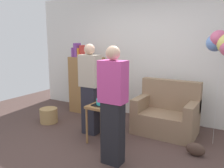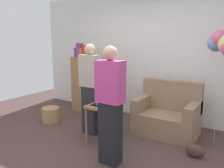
# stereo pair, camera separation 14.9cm
# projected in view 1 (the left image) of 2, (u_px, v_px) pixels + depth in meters

# --- Properties ---
(ground_plane) EXTENTS (8.00, 8.00, 0.00)m
(ground_plane) POSITION_uv_depth(u_px,v_px,m) (96.00, 154.00, 3.53)
(ground_plane) COLOR #4C3833
(wall_back) EXTENTS (6.00, 0.10, 2.70)m
(wall_back) POSITION_uv_depth(u_px,v_px,m) (150.00, 56.00, 5.00)
(wall_back) COLOR silver
(wall_back) RESTS_ON ground_plane
(couch) EXTENTS (1.10, 0.70, 0.96)m
(couch) POSITION_uv_depth(u_px,v_px,m) (166.00, 115.00, 4.27)
(couch) COLOR #8C7054
(couch) RESTS_ON ground_plane
(bookshelf) EXTENTS (0.80, 0.36, 1.61)m
(bookshelf) POSITION_uv_depth(u_px,v_px,m) (87.00, 84.00, 5.41)
(bookshelf) COLOR olive
(bookshelf) RESTS_ON ground_plane
(side_table) EXTENTS (0.48, 0.48, 0.64)m
(side_table) POSITION_uv_depth(u_px,v_px,m) (104.00, 111.00, 3.86)
(side_table) COLOR olive
(side_table) RESTS_ON ground_plane
(birthday_cake) EXTENTS (0.32, 0.32, 0.17)m
(birthday_cake) POSITION_uv_depth(u_px,v_px,m) (104.00, 102.00, 3.83)
(birthday_cake) COLOR black
(birthday_cake) RESTS_ON side_table
(person_blowing_candles) EXTENTS (0.36, 0.22, 1.63)m
(person_blowing_candles) POSITION_uv_depth(u_px,v_px,m) (90.00, 89.00, 4.15)
(person_blowing_candles) COLOR #23232D
(person_blowing_candles) RESTS_ON ground_plane
(person_holding_cake) EXTENTS (0.36, 0.22, 1.63)m
(person_holding_cake) POSITION_uv_depth(u_px,v_px,m) (113.00, 106.00, 3.12)
(person_holding_cake) COLOR black
(person_holding_cake) RESTS_ON ground_plane
(wicker_basket) EXTENTS (0.36, 0.36, 0.30)m
(wicker_basket) POSITION_uv_depth(u_px,v_px,m) (49.00, 115.00, 4.82)
(wicker_basket) COLOR #A88451
(wicker_basket) RESTS_ON ground_plane
(handbag) EXTENTS (0.28, 0.14, 0.20)m
(handbag) POSITION_uv_depth(u_px,v_px,m) (196.00, 149.00, 3.46)
(handbag) COLOR #473328
(handbag) RESTS_ON ground_plane
(balloon_bunch) EXTENTS (0.48, 0.43, 1.85)m
(balloon_bunch) POSITION_uv_depth(u_px,v_px,m) (223.00, 43.00, 3.54)
(balloon_bunch) COLOR silver
(balloon_bunch) RESTS_ON ground_plane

